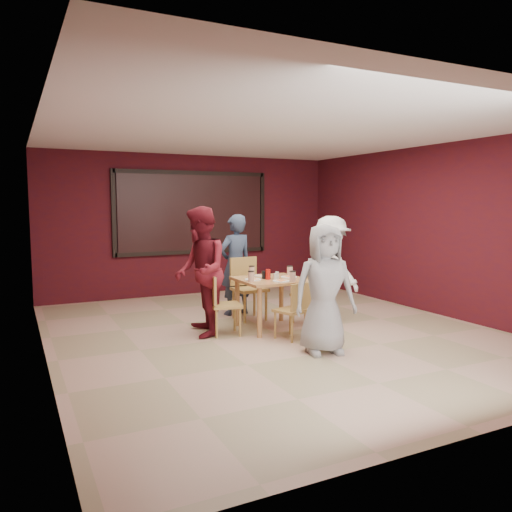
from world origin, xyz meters
name	(u,v)px	position (x,y,z in m)	size (l,w,h in m)	color
floor	(274,333)	(0.00, 0.00, 0.00)	(7.00, 7.00, 0.00)	#CCA78D
window_blinds	(193,213)	(0.00, 3.45, 1.65)	(3.00, 0.02, 1.50)	black
dining_table	(271,285)	(0.07, 0.23, 0.65)	(0.95, 0.95, 0.89)	#B17348
chair_front	(295,307)	(0.08, -0.44, 0.44)	(0.48, 0.48, 0.78)	tan
chair_back	(247,284)	(0.04, 0.98, 0.55)	(0.49, 0.49, 0.97)	tan
chair_left	(221,301)	(-0.73, 0.23, 0.48)	(0.48, 0.48, 0.84)	tan
chair_right	(312,290)	(0.83, 0.31, 0.50)	(0.55, 0.55, 0.89)	tan
diner_front	(324,289)	(0.09, -1.10, 0.80)	(0.78, 0.51, 1.59)	#979797
diner_back	(235,265)	(-0.01, 1.35, 0.83)	(0.60, 0.40, 1.66)	#313F57
diner_left	(200,271)	(-0.98, 0.34, 0.90)	(0.87, 0.68, 1.80)	maroon
diner_right	(331,268)	(1.17, 0.32, 0.82)	(1.06, 0.61, 1.64)	white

